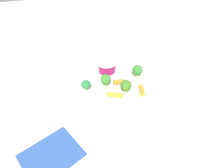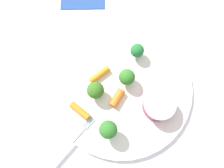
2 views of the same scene
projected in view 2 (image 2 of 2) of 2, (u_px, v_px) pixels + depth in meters
ground_plane at (121, 87)px, 0.51m from camera, size 2.40×2.40×0.00m
plate at (121, 86)px, 0.50m from camera, size 0.32×0.32×0.01m
sauce_cup at (158, 105)px, 0.47m from camera, size 0.07×0.07×0.04m
broccoli_floret_0 at (138, 51)px, 0.49m from camera, size 0.03×0.03×0.04m
broccoli_floret_1 at (127, 77)px, 0.47m from camera, size 0.03×0.03×0.04m
broccoli_floret_2 at (108, 130)px, 0.44m from camera, size 0.04×0.04×0.05m
broccoli_floret_3 at (95, 90)px, 0.47m from camera, size 0.04×0.04×0.05m
carrot_stick_0 at (117, 98)px, 0.48m from camera, size 0.04×0.02×0.02m
carrot_stick_1 at (100, 74)px, 0.50m from camera, size 0.05×0.03×0.01m
carrot_stick_2 at (80, 111)px, 0.47m from camera, size 0.02×0.05×0.01m
fork at (66, 148)px, 0.46m from camera, size 0.17×0.05×0.00m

